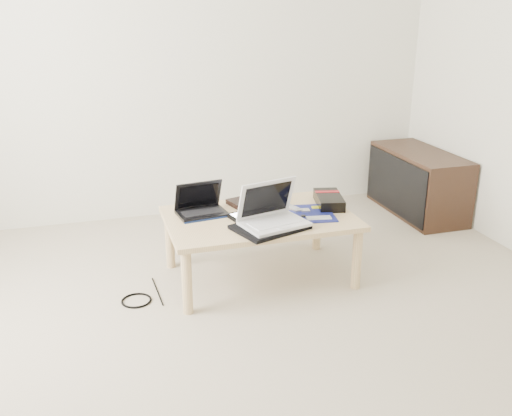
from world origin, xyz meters
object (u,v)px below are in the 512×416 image
object	(u,v)px
media_cabinet	(417,183)
netbook	(201,207)
coffee_table	(260,224)
white_laptop	(272,215)
gpu_box	(329,200)

from	to	relation	value
media_cabinet	netbook	world-z (taller)	netbook
coffee_table	netbook	distance (m)	0.36
media_cabinet	netbook	size ratio (longest dim) A/B	2.93
netbook	white_laptop	size ratio (longest dim) A/B	0.76
coffee_table	white_laptop	world-z (taller)	white_laptop
media_cabinet	white_laptop	xyz separation A→B (m)	(-1.52, -0.92, 0.22)
netbook	white_laptop	bearing A→B (deg)	-43.39
coffee_table	media_cabinet	bearing A→B (deg)	25.66
media_cabinet	gpu_box	distance (m)	1.27
netbook	gpu_box	world-z (taller)	netbook
white_laptop	gpu_box	distance (m)	0.52
netbook	gpu_box	distance (m)	0.80
coffee_table	gpu_box	world-z (taller)	gpu_box
netbook	gpu_box	xyz separation A→B (m)	(0.80, -0.07, -0.01)
media_cabinet	gpu_box	xyz separation A→B (m)	(-1.06, -0.67, 0.18)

